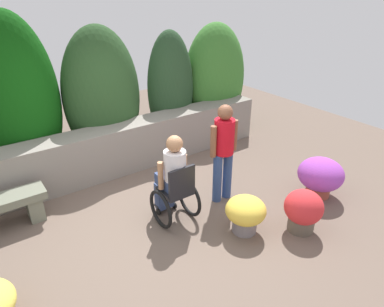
{
  "coord_description": "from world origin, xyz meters",
  "views": [
    {
      "loc": [
        -1.9,
        -3.59,
        3.08
      ],
      "look_at": [
        0.68,
        0.04,
        0.85
      ],
      "focal_mm": 32.05,
      "sensor_mm": 36.0,
      "label": 1
    }
  ],
  "objects_px": {
    "flower_pot_red_accent": "(320,176)",
    "flower_pot_small_foreground": "(303,210)",
    "person_standing_companion": "(224,148)",
    "person_in_wheelchair": "(173,182)",
    "flower_pot_purple_near": "(245,213)"
  },
  "relations": [
    {
      "from": "person_in_wheelchair",
      "to": "flower_pot_purple_near",
      "type": "relative_size",
      "value": 2.41
    },
    {
      "from": "person_in_wheelchair",
      "to": "flower_pot_small_foreground",
      "type": "relative_size",
      "value": 2.18
    },
    {
      "from": "person_in_wheelchair",
      "to": "flower_pot_purple_near",
      "type": "distance_m",
      "value": 1.06
    },
    {
      "from": "flower_pot_purple_near",
      "to": "person_standing_companion",
      "type": "bearing_deg",
      "value": 72.12
    },
    {
      "from": "flower_pot_purple_near",
      "to": "flower_pot_red_accent",
      "type": "distance_m",
      "value": 1.58
    },
    {
      "from": "person_standing_companion",
      "to": "flower_pot_purple_near",
      "type": "height_order",
      "value": "person_standing_companion"
    },
    {
      "from": "flower_pot_red_accent",
      "to": "person_in_wheelchair",
      "type": "bearing_deg",
      "value": 159.97
    },
    {
      "from": "person_standing_companion",
      "to": "flower_pot_small_foreground",
      "type": "xyz_separation_m",
      "value": [
        0.4,
        -1.23,
        -0.57
      ]
    },
    {
      "from": "flower_pot_red_accent",
      "to": "flower_pot_small_foreground",
      "type": "height_order",
      "value": "flower_pot_red_accent"
    },
    {
      "from": "flower_pot_purple_near",
      "to": "flower_pot_red_accent",
      "type": "bearing_deg",
      "value": -0.76
    },
    {
      "from": "person_in_wheelchair",
      "to": "flower_pot_red_accent",
      "type": "relative_size",
      "value": 1.88
    },
    {
      "from": "person_standing_companion",
      "to": "flower_pot_small_foreground",
      "type": "bearing_deg",
      "value": -75.03
    },
    {
      "from": "person_in_wheelchair",
      "to": "flower_pot_red_accent",
      "type": "distance_m",
      "value": 2.38
    },
    {
      "from": "person_in_wheelchair",
      "to": "flower_pot_small_foreground",
      "type": "xyz_separation_m",
      "value": [
        1.3,
        -1.22,
        -0.3
      ]
    },
    {
      "from": "person_in_wheelchair",
      "to": "flower_pot_red_accent",
      "type": "bearing_deg",
      "value": -26.02
    }
  ]
}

